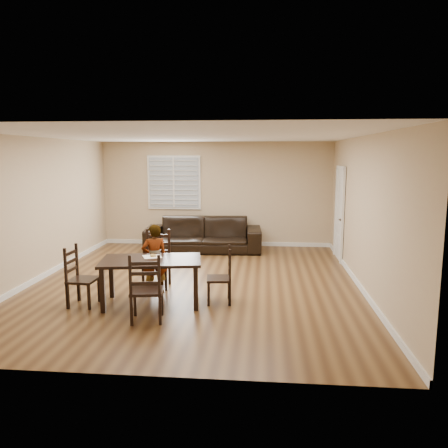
{
  "coord_description": "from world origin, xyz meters",
  "views": [
    {
      "loc": [
        1.27,
        -7.81,
        2.37
      ],
      "look_at": [
        0.47,
        0.77,
        1.0
      ],
      "focal_mm": 35.0,
      "sensor_mm": 36.0,
      "label": 1
    }
  ],
  "objects": [
    {
      "name": "chair_near",
      "position": [
        -0.65,
        -0.22,
        0.47
      ],
      "size": [
        0.48,
        0.45,
        1.03
      ],
      "rotation": [
        0.0,
        0.0,
        0.04
      ],
      "color": "black",
      "rests_on": "ground"
    },
    {
      "name": "chair_left",
      "position": [
        -1.69,
        -1.38,
        0.44
      ],
      "size": [
        0.42,
        0.45,
        0.96
      ],
      "rotation": [
        0.0,
        0.0,
        1.53
      ],
      "color": "black",
      "rests_on": "ground"
    },
    {
      "name": "napkin",
      "position": [
        -0.54,
        -1.04,
        0.74
      ],
      "size": [
        0.37,
        0.37,
        0.0
      ],
      "primitive_type": "cube",
      "rotation": [
        0.0,
        0.0,
        0.41
      ],
      "color": "white",
      "rests_on": "dining_table"
    },
    {
      "name": "room",
      "position": [
        0.04,
        0.18,
        1.81
      ],
      "size": [
        6.04,
        7.04,
        2.72
      ],
      "color": "tan",
      "rests_on": "ground"
    },
    {
      "name": "dining_table",
      "position": [
        -0.51,
        -1.21,
        0.64
      ],
      "size": [
        1.68,
        1.12,
        0.73
      ],
      "rotation": [
        0.0,
        0.0,
        0.16
      ],
      "color": "black",
      "rests_on": "ground"
    },
    {
      "name": "chair_right",
      "position": [
        0.66,
        -1.03,
        0.42
      ],
      "size": [
        0.43,
        0.45,
        0.92
      ],
      "rotation": [
        0.0,
        0.0,
        -1.46
      ],
      "color": "black",
      "rests_on": "ground"
    },
    {
      "name": "ground",
      "position": [
        0.0,
        0.0,
        0.0
      ],
      "size": [
        7.0,
        7.0,
        0.0
      ],
      "primitive_type": "plane",
      "color": "brown",
      "rests_on": "ground"
    },
    {
      "name": "child",
      "position": [
        -0.6,
        -0.65,
        0.6
      ],
      "size": [
        0.52,
        0.44,
        1.2
      ],
      "primitive_type": "imported",
      "rotation": [
        0.0,
        0.0,
        3.56
      ],
      "color": "gray",
      "rests_on": "ground"
    },
    {
      "name": "sofa",
      "position": [
        -0.23,
        2.75,
        0.41
      ],
      "size": [
        2.89,
        1.27,
        0.83
      ],
      "primitive_type": "imported",
      "rotation": [
        0.0,
        0.0,
        0.06
      ],
      "color": "black",
      "rests_on": "ground"
    },
    {
      "name": "donut",
      "position": [
        -0.52,
        -1.03,
        0.76
      ],
      "size": [
        0.11,
        0.11,
        0.04
      ],
      "color": "#B28A40",
      "rests_on": "napkin"
    },
    {
      "name": "chair_far",
      "position": [
        -0.38,
        -2.04,
        0.46
      ],
      "size": [
        0.52,
        0.49,
        1.01
      ],
      "rotation": [
        0.0,
        0.0,
        3.31
      ],
      "color": "black",
      "rests_on": "ground"
    }
  ]
}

